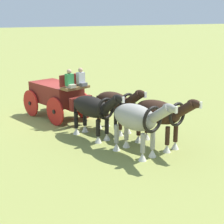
# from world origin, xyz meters

# --- Properties ---
(ground_plane) EXTENTS (220.00, 220.00, 0.00)m
(ground_plane) POSITION_xyz_m (0.00, 0.00, 0.00)
(ground_plane) COLOR olive
(show_wagon) EXTENTS (5.82, 2.79, 2.72)m
(show_wagon) POSITION_xyz_m (0.16, 0.05, 1.24)
(show_wagon) COLOR maroon
(show_wagon) RESTS_ON ground
(draft_horse_rear_near) EXTENTS (3.02, 1.49, 2.17)m
(draft_horse_rear_near) POSITION_xyz_m (3.38, 1.76, 1.31)
(draft_horse_rear_near) COLOR #331E14
(draft_horse_rear_near) RESTS_ON ground
(draft_horse_rear_off) EXTENTS (3.10, 1.49, 2.18)m
(draft_horse_rear_off) POSITION_xyz_m (3.78, 0.52, 1.32)
(draft_horse_rear_off) COLOR black
(draft_horse_rear_off) RESTS_ON ground
(draft_horse_lead_near) EXTENTS (3.15, 1.54, 2.24)m
(draft_horse_lead_near) POSITION_xyz_m (5.85, 2.54, 1.37)
(draft_horse_lead_near) COLOR #331E14
(draft_horse_lead_near) RESTS_ON ground
(draft_horse_lead_off) EXTENTS (2.99, 1.54, 2.29)m
(draft_horse_lead_off) POSITION_xyz_m (6.24, 1.30, 1.41)
(draft_horse_lead_off) COLOR #9E998E
(draft_horse_lead_off) RESTS_ON ground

